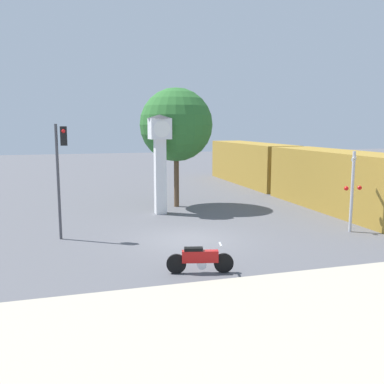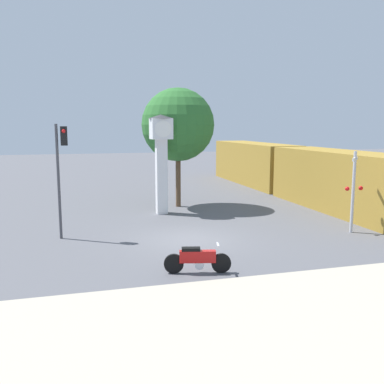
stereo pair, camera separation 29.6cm
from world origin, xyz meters
TOP-DOWN VIEW (x-y plane):
  - ground_plane at (0.00, 0.00)m, footprint 120.00×120.00m
  - sidewalk_strip at (0.00, -8.15)m, footprint 36.00×6.00m
  - motorcycle at (-0.83, -4.15)m, footprint 2.19×0.71m
  - clock_tower at (-0.02, 5.77)m, footprint 1.34×1.34m
  - freight_train at (10.05, 9.92)m, footprint 2.80×24.36m
  - traffic_light at (-5.16, 1.63)m, footprint 0.50×0.35m
  - railroad_crossing_signal at (7.46, -0.78)m, footprint 0.90×0.82m
  - street_tree at (1.35, 7.52)m, footprint 4.29×4.29m

SIDE VIEW (x-z plane):
  - ground_plane at x=0.00m, z-range 0.00..0.00m
  - sidewalk_strip at x=0.00m, z-range 0.00..0.10m
  - motorcycle at x=-0.83m, z-range -0.02..0.96m
  - freight_train at x=10.05m, z-range 0.00..3.40m
  - railroad_crossing_signal at x=7.46m, z-range 0.17..3.88m
  - traffic_light at x=-5.16m, z-range 0.89..5.79m
  - clock_tower at x=-0.02m, z-range 0.86..6.29m
  - street_tree at x=1.35m, z-range 1.36..8.39m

